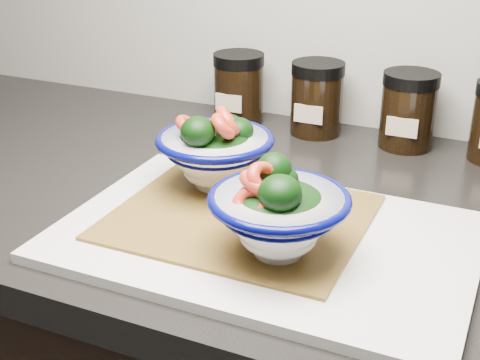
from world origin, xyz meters
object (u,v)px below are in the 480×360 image
at_px(bowl_right, 278,214).
at_px(spice_jar_a, 239,88).
at_px(cutting_board, 265,237).
at_px(bowl_left, 215,151).
at_px(spice_jar_b, 317,98).
at_px(spice_jar_c, 408,110).

relative_size(bowl_right, spice_jar_a, 1.28).
xyz_separation_m(cutting_board, bowl_left, (-0.10, 0.08, 0.06)).
height_order(spice_jar_b, spice_jar_c, same).
xyz_separation_m(bowl_left, spice_jar_b, (0.04, 0.27, -0.01)).
bearing_deg(bowl_left, spice_jar_c, 56.43).
relative_size(spice_jar_a, spice_jar_c, 1.00).
height_order(cutting_board, spice_jar_a, spice_jar_a).
distance_m(cutting_board, spice_jar_b, 0.36).
bearing_deg(spice_jar_a, spice_jar_c, 0.00).
height_order(cutting_board, bowl_right, bowl_right).
bearing_deg(bowl_right, bowl_left, 136.87).
bearing_deg(spice_jar_b, spice_jar_c, 0.00).
distance_m(bowl_left, spice_jar_c, 0.33).
relative_size(cutting_board, bowl_right, 3.11).
distance_m(spice_jar_b, spice_jar_c, 0.14).
distance_m(bowl_left, spice_jar_b, 0.28).
bearing_deg(bowl_right, spice_jar_a, 119.45).
distance_m(bowl_left, spice_jar_a, 0.29).
bearing_deg(spice_jar_a, bowl_right, -60.55).
distance_m(bowl_right, spice_jar_b, 0.41).
xyz_separation_m(spice_jar_a, spice_jar_c, (0.27, 0.00, 0.00)).
bearing_deg(bowl_right, cutting_board, 126.29).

